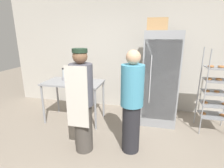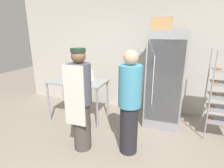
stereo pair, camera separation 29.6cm
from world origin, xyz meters
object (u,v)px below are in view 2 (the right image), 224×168
Objects in this scene: refrigerator at (164,80)px; person_customer at (130,103)px; cardboard_storage_box at (162,24)px; blender_pitcher at (70,74)px; person_baker at (80,100)px; donut_box at (86,81)px.

refrigerator is 1.25m from person_customer.
cardboard_storage_box is at bearing -157.03° from refrigerator.
person_customer is at bearing -29.32° from blender_pitcher.
blender_pitcher is 0.16× the size of person_baker.
refrigerator is 7.15× the size of donut_box.
donut_box is 1.30m from person_customer.
person_baker reaches higher than donut_box.
blender_pitcher is 0.16× the size of person_customer.
cardboard_storage_box is (-0.13, -0.05, 1.07)m from refrigerator.
blender_pitcher is at bearing 128.16° from person_baker.
person_customer is at bearing -106.17° from cardboard_storage_box.
refrigerator is at bearing 68.86° from person_customer.
refrigerator is 1.17× the size of person_customer.
donut_box is 1.84m from cardboard_storage_box.
refrigerator reaches higher than donut_box.
refrigerator is 7.22× the size of blender_pitcher.
cardboard_storage_box is at bearing 16.06° from donut_box.
person_customer is (1.57, -0.88, -0.16)m from blender_pitcher.
donut_box is at bearing -163.35° from refrigerator.
refrigerator is at bearing 47.86° from person_baker.
person_baker is at bearing -68.20° from donut_box.
cardboard_storage_box is 2.03m from person_baker.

